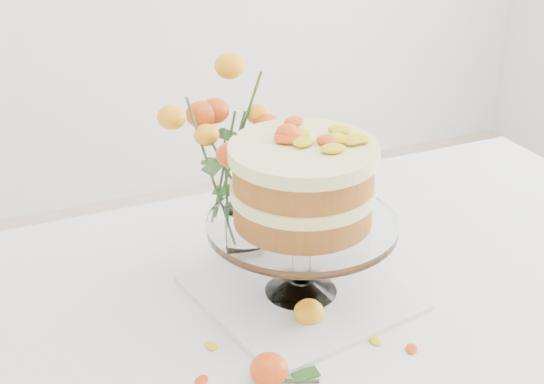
% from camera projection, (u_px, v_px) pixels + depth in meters
% --- Properties ---
extents(table, '(1.43, 0.93, 0.76)m').
position_uv_depth(table, '(342.00, 331.00, 1.34)').
color(table, tan).
rests_on(table, ground).
extents(napkin, '(0.37, 0.37, 0.01)m').
position_uv_depth(napkin, '(301.00, 293.00, 1.29)').
color(napkin, white).
rests_on(napkin, table).
extents(cake_stand, '(0.31, 0.31, 0.28)m').
position_uv_depth(cake_stand, '(303.00, 192.00, 1.21)').
color(cake_stand, white).
rests_on(cake_stand, napkin).
extents(rose_vase, '(0.31, 0.31, 0.38)m').
position_uv_depth(rose_vase, '(244.00, 148.00, 1.31)').
color(rose_vase, white).
rests_on(rose_vase, table).
extents(loose_rose_near, '(0.09, 0.05, 0.04)m').
position_uv_depth(loose_rose_near, '(309.00, 312.00, 1.22)').
color(loose_rose_near, '#F8B015').
rests_on(loose_rose_near, table).
extents(loose_rose_far, '(0.10, 0.06, 0.05)m').
position_uv_depth(loose_rose_far, '(269.00, 370.00, 1.09)').
color(loose_rose_far, red).
rests_on(loose_rose_far, table).
extents(stray_petal_a, '(0.03, 0.02, 0.00)m').
position_uv_depth(stray_petal_a, '(307.00, 342.00, 1.18)').
color(stray_petal_a, '#DABB0D').
rests_on(stray_petal_a, table).
extents(stray_petal_b, '(0.03, 0.02, 0.00)m').
position_uv_depth(stray_petal_b, '(376.00, 341.00, 1.18)').
color(stray_petal_b, '#DABB0D').
rests_on(stray_petal_b, table).
extents(stray_petal_c, '(0.03, 0.02, 0.00)m').
position_uv_depth(stray_petal_c, '(412.00, 349.00, 1.16)').
color(stray_petal_c, '#DABB0D').
rests_on(stray_petal_c, table).
extents(stray_petal_d, '(0.03, 0.02, 0.00)m').
position_uv_depth(stray_petal_d, '(211.00, 346.00, 1.17)').
color(stray_petal_d, '#DABB0D').
rests_on(stray_petal_d, table).
extents(stray_petal_e, '(0.03, 0.02, 0.00)m').
position_uv_depth(stray_petal_e, '(201.00, 381.00, 1.10)').
color(stray_petal_e, '#DABB0D').
rests_on(stray_petal_e, table).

